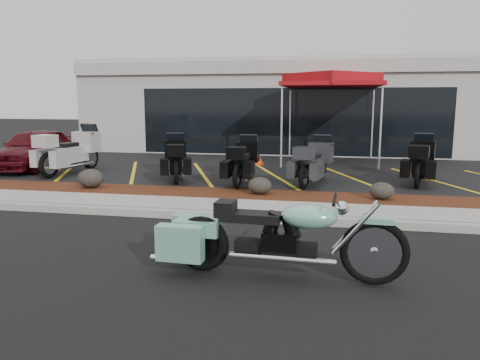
% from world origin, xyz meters
% --- Properties ---
extents(ground, '(90.00, 90.00, 0.00)m').
position_xyz_m(ground, '(0.00, 0.00, 0.00)').
color(ground, black).
rests_on(ground, ground).
extents(curb, '(24.00, 0.25, 0.15)m').
position_xyz_m(curb, '(0.00, 0.90, 0.07)').
color(curb, gray).
rests_on(curb, ground).
extents(sidewalk, '(24.00, 1.20, 0.15)m').
position_xyz_m(sidewalk, '(0.00, 1.60, 0.07)').
color(sidewalk, gray).
rests_on(sidewalk, ground).
extents(mulch_bed, '(24.00, 1.20, 0.16)m').
position_xyz_m(mulch_bed, '(0.00, 2.80, 0.08)').
color(mulch_bed, black).
rests_on(mulch_bed, ground).
extents(upper_lot, '(26.00, 9.60, 0.15)m').
position_xyz_m(upper_lot, '(0.00, 8.20, 0.07)').
color(upper_lot, black).
rests_on(upper_lot, ground).
extents(dealership_building, '(18.00, 8.16, 4.00)m').
position_xyz_m(dealership_building, '(0.00, 14.47, 2.01)').
color(dealership_building, '#A7A297').
rests_on(dealership_building, ground).
extents(boulder_left, '(0.67, 0.56, 0.47)m').
position_xyz_m(boulder_left, '(-4.32, 2.82, 0.40)').
color(boulder_left, black).
rests_on(boulder_left, mulch_bed).
extents(boulder_mid, '(0.56, 0.47, 0.40)m').
position_xyz_m(boulder_mid, '(-0.02, 2.83, 0.36)').
color(boulder_mid, black).
rests_on(boulder_mid, mulch_bed).
extents(boulder_right, '(0.54, 0.45, 0.38)m').
position_xyz_m(boulder_right, '(2.73, 2.75, 0.35)').
color(boulder_right, black).
rests_on(boulder_right, mulch_bed).
extents(hero_cruiser, '(3.28, 0.97, 1.14)m').
position_xyz_m(hero_cruiser, '(2.18, -1.98, 0.57)').
color(hero_cruiser, '#77BAA1').
rests_on(hero_cruiser, ground).
extents(touring_white, '(1.34, 2.63, 1.46)m').
position_xyz_m(touring_white, '(-5.91, 5.73, 0.88)').
color(touring_white, beige).
rests_on(touring_white, upper_lot).
extents(touring_black_front, '(1.48, 2.31, 1.25)m').
position_xyz_m(touring_black_front, '(-2.87, 5.15, 0.78)').
color(touring_black_front, black).
rests_on(touring_black_front, upper_lot).
extents(touring_black_mid, '(0.84, 2.15, 1.25)m').
position_xyz_m(touring_black_mid, '(-0.66, 4.95, 0.77)').
color(touring_black_mid, black).
rests_on(touring_black_mid, upper_lot).
extents(touring_grey, '(1.34, 2.30, 1.26)m').
position_xyz_m(touring_grey, '(1.36, 5.18, 0.78)').
color(touring_grey, '#313236').
rests_on(touring_grey, upper_lot).
extents(touring_black_rear, '(1.34, 2.36, 1.29)m').
position_xyz_m(touring_black_rear, '(4.11, 5.84, 0.80)').
color(touring_black_rear, black).
rests_on(touring_black_rear, upper_lot).
extents(parked_car, '(1.76, 3.88, 1.29)m').
position_xyz_m(parked_car, '(-7.77, 5.60, 0.80)').
color(parked_car, '#4B0A12').
rests_on(parked_car, upper_lot).
extents(traffic_cone, '(0.38, 0.38, 0.43)m').
position_xyz_m(traffic_cone, '(-0.86, 7.99, 0.37)').
color(traffic_cone, red).
rests_on(traffic_cone, upper_lot).
extents(popup_canopy, '(4.05, 4.05, 3.10)m').
position_xyz_m(popup_canopy, '(1.55, 8.93, 2.97)').
color(popup_canopy, silver).
rests_on(popup_canopy, upper_lot).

